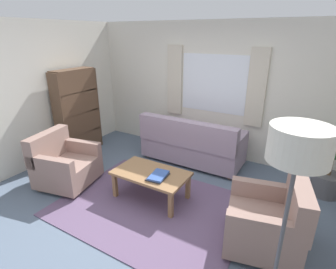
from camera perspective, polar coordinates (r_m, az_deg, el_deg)
ground_plane at (r=3.99m, az=-3.59°, el=-15.33°), size 6.24×6.24×0.00m
wall_back at (r=5.34m, az=9.89°, el=9.26°), size 5.32×0.12×2.60m
wall_left at (r=5.32m, az=-28.68°, el=6.95°), size 0.12×4.40×2.60m
window_with_curtains at (r=5.23m, az=9.66°, el=10.71°), size 1.98×0.07×1.40m
area_rug at (r=3.99m, az=-3.59°, el=-15.26°), size 2.62×1.99×0.01m
couch at (r=5.07m, az=5.07°, el=-2.21°), size 1.90×0.82×0.92m
armchair_left at (r=4.68m, az=-21.53°, el=-5.97°), size 0.98×0.99×0.88m
armchair_right at (r=3.38m, az=20.98°, el=-17.06°), size 0.98×1.00×0.88m
coffee_table at (r=3.98m, az=-3.69°, el=-8.85°), size 1.10×0.64×0.44m
book_stack_on_table at (r=3.81m, az=-2.13°, el=-8.94°), size 0.27×0.36×0.05m
potted_plant at (r=4.75m, az=31.43°, el=-6.84°), size 1.04×1.07×1.11m
bookshelf at (r=5.67m, az=-18.68°, el=4.84°), size 0.30×0.94×1.72m
standing_lamp at (r=1.91m, az=25.99°, el=-5.40°), size 0.40×0.40×1.83m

